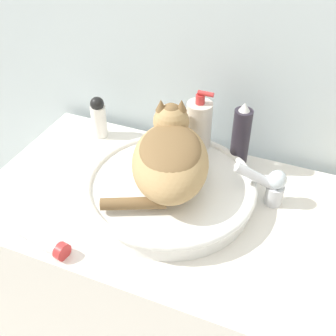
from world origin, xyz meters
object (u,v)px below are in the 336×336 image
object	(u,v)px
faucet	(271,185)
soap_pump_bottle	(199,132)
deodorant_stick	(99,117)
cream_tube	(39,238)
hairspray_can_black	(240,140)
cat	(170,155)

from	to	relation	value
faucet	soap_pump_bottle	bearing A→B (deg)	-43.79
deodorant_stick	cream_tube	world-z (taller)	deodorant_stick
soap_pump_bottle	cream_tube	bearing A→B (deg)	-117.42
soap_pump_bottle	deodorant_stick	distance (m)	0.31
deodorant_stick	hairspray_can_black	bearing A→B (deg)	0.00
cat	deodorant_stick	size ratio (longest dim) A/B	2.50
hairspray_can_black	cream_tube	bearing A→B (deg)	-128.20
faucet	hairspray_can_black	size ratio (longest dim) A/B	0.62
faucet	deodorant_stick	world-z (taller)	deodorant_stick
faucet	soap_pump_bottle	xyz separation A→B (m)	(-0.22, 0.10, 0.03)
faucet	deodorant_stick	distance (m)	0.54
hairspray_can_black	soap_pump_bottle	bearing A→B (deg)	180.00
cream_tube	cat	bearing A→B (deg)	50.86
faucet	soap_pump_bottle	size ratio (longest dim) A/B	0.59
cat	soap_pump_bottle	xyz separation A→B (m)	(0.01, 0.17, -0.04)
deodorant_stick	soap_pump_bottle	bearing A→B (deg)	0.00
soap_pump_bottle	cream_tube	size ratio (longest dim) A/B	1.29
soap_pump_bottle	deodorant_stick	size ratio (longest dim) A/B	1.65
cat	deodorant_stick	bearing A→B (deg)	38.82
soap_pump_bottle	cream_tube	distance (m)	0.49
hairspray_can_black	deodorant_stick	world-z (taller)	hairspray_can_black
faucet	deodorant_stick	size ratio (longest dim) A/B	0.98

